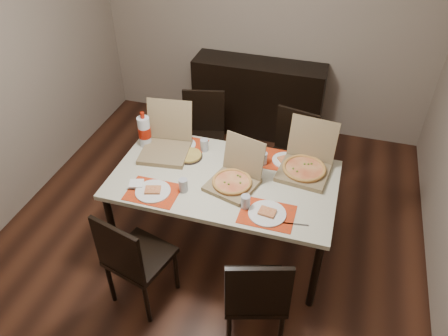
% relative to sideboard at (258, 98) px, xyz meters
% --- Properties ---
extents(ground, '(3.80, 4.00, 0.02)m').
position_rel_sideboard_xyz_m(ground, '(0.00, -1.78, -0.46)').
color(ground, '#432214').
rests_on(ground, ground).
extents(room_walls, '(3.84, 4.02, 2.62)m').
position_rel_sideboard_xyz_m(room_walls, '(0.00, -1.35, 1.28)').
color(room_walls, gray).
rests_on(room_walls, ground).
extents(sideboard, '(1.50, 0.40, 0.90)m').
position_rel_sideboard_xyz_m(sideboard, '(0.00, 0.00, 0.00)').
color(sideboard, black).
rests_on(sideboard, ground).
extents(dining_table, '(1.80, 1.00, 0.75)m').
position_rel_sideboard_xyz_m(dining_table, '(0.14, -1.87, 0.23)').
color(dining_table, beige).
rests_on(dining_table, ground).
extents(chair_near_left, '(0.51, 0.51, 0.93)m').
position_rel_sideboard_xyz_m(chair_near_left, '(-0.31, -2.66, 0.06)').
color(chair_near_left, black).
rests_on(chair_near_left, ground).
extents(chair_near_right, '(0.52, 0.52, 0.93)m').
position_rel_sideboard_xyz_m(chair_near_right, '(0.62, -2.71, 0.06)').
color(chair_near_right, black).
rests_on(chair_near_right, ground).
extents(chair_far_left, '(0.51, 0.51, 0.93)m').
position_rel_sideboard_xyz_m(chair_far_left, '(-0.35, -0.96, 0.06)').
color(chair_far_left, black).
rests_on(chair_far_left, ground).
extents(chair_far_right, '(0.50, 0.50, 0.93)m').
position_rel_sideboard_xyz_m(chair_far_right, '(0.57, -1.07, 0.06)').
color(chair_far_right, black).
rests_on(chair_far_right, ground).
extents(setting_near_left, '(0.48, 0.30, 0.11)m').
position_rel_sideboard_xyz_m(setting_near_left, '(-0.30, -2.17, 0.32)').
color(setting_near_left, red).
rests_on(setting_near_left, dining_table).
extents(setting_near_right, '(0.52, 0.30, 0.11)m').
position_rel_sideboard_xyz_m(setting_near_right, '(0.52, -2.17, 0.32)').
color(setting_near_right, red).
rests_on(setting_near_right, dining_table).
extents(setting_far_left, '(0.47, 0.30, 0.11)m').
position_rel_sideboard_xyz_m(setting_far_left, '(-0.30, -1.54, 0.32)').
color(setting_far_left, red).
rests_on(setting_far_left, dining_table).
extents(setting_far_right, '(0.49, 0.30, 0.11)m').
position_rel_sideboard_xyz_m(setting_far_right, '(0.53, -1.53, 0.32)').
color(setting_far_right, red).
rests_on(setting_far_right, dining_table).
extents(napkin_loose, '(0.14, 0.14, 0.02)m').
position_rel_sideboard_xyz_m(napkin_loose, '(0.23, -1.85, 0.31)').
color(napkin_loose, white).
rests_on(napkin_loose, dining_table).
extents(pizza_box_center, '(0.44, 0.47, 0.35)m').
position_rel_sideboard_xyz_m(pizza_box_center, '(0.24, -1.92, 0.36)').
color(pizza_box_center, olive).
rests_on(pizza_box_center, dining_table).
extents(pizza_box_right, '(0.44, 0.48, 0.40)m').
position_rel_sideboard_xyz_m(pizza_box_right, '(0.76, -1.59, 0.36)').
color(pizza_box_right, olive).
rests_on(pizza_box_right, dining_table).
extents(pizza_box_left, '(0.45, 0.49, 0.40)m').
position_rel_sideboard_xyz_m(pizza_box_left, '(-0.44, -1.65, 0.36)').
color(pizza_box_left, olive).
rests_on(pizza_box_left, dining_table).
extents(faina_plate, '(0.23, 0.23, 0.03)m').
position_rel_sideboard_xyz_m(faina_plate, '(-0.22, -1.69, 0.31)').
color(faina_plate, black).
rests_on(faina_plate, dining_table).
extents(dip_bowl, '(0.14, 0.14, 0.03)m').
position_rel_sideboard_xyz_m(dip_bowl, '(0.18, -1.70, 0.32)').
color(dip_bowl, white).
rests_on(dip_bowl, dining_table).
extents(soda_bottle, '(0.11, 0.11, 0.33)m').
position_rel_sideboard_xyz_m(soda_bottle, '(-0.65, -1.62, 0.44)').
color(soda_bottle, silver).
rests_on(soda_bottle, dining_table).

